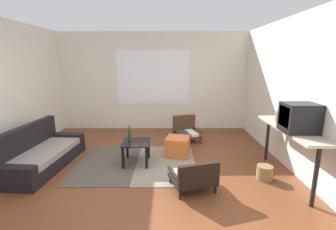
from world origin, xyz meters
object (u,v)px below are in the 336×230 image
Objects in this scene: armchair_by_window at (187,130)px; glass_bottle at (131,134)px; couch at (41,155)px; console_shelf at (291,134)px; coffee_table at (137,146)px; crt_television at (301,118)px; clay_vase at (283,116)px; wicker_basket at (266,173)px; ottoman_orange at (179,147)px; armchair_striped_foreground at (195,177)px.

glass_bottle reaches higher than armchair_by_window.
couch is 1.13× the size of console_shelf.
glass_bottle is at bearing 147.55° from coffee_table.
couch is 4.04× the size of crt_television.
clay_vase is 1.14× the size of wicker_basket.
console_shelf is at bearing 89.24° from crt_television.
glass_bottle is (-2.68, 0.37, -0.44)m from clay_vase.
crt_television reaches higher than wicker_basket.
console_shelf is at bearing -14.58° from glass_bottle.
armchair_by_window is 0.42× the size of console_shelf.
clay_vase reaches higher than armchair_by_window.
glass_bottle is (1.63, 0.23, 0.33)m from couch.
ottoman_orange is 2.32m from crt_television.
armchair_by_window is 2.81m from crt_television.
crt_television is at bearing -90.32° from clay_vase.
clay_vase is at bearing 89.68° from crt_television.
ottoman_orange is 0.27× the size of console_shelf.
armchair_by_window is at bearing 52.69° from coffee_table.
couch reaches higher than armchair_striped_foreground.
armchair_by_window is 1.55× the size of ottoman_orange.
wicker_basket is (2.20, -0.62, -0.23)m from coffee_table.
couch is 3.20m from armchair_by_window.
armchair_striped_foreground is at bearing -81.92° from ottoman_orange.
crt_television reaches higher than glass_bottle.
ottoman_orange is at bearing 144.71° from crt_television.
ottoman_orange is at bearing -104.09° from armchair_by_window.
glass_bottle is (-1.18, -1.29, 0.30)m from armchair_by_window.
console_shelf reaches higher than wicker_basket.
couch is at bearing -172.08° from glass_bottle.
coffee_table is (1.77, 0.14, 0.11)m from couch.
armchair_by_window is at bearing 88.68° from armchair_striped_foreground.
coffee_table is at bearing -127.31° from armchair_by_window.
console_shelf is (1.75, -1.00, 0.59)m from ottoman_orange.
ottoman_orange is (2.57, 0.53, -0.03)m from couch.
couch reaches higher than glass_bottle.
clay_vase reaches higher than couch.
armchair_by_window is 2.35m from armchair_striped_foreground.
console_shelf is 2.77m from glass_bottle.
armchair_striped_foreground is at bearing -166.65° from console_shelf.
wicker_basket is (2.34, -0.71, -0.44)m from glass_bottle.
couch is at bearing -151.72° from armchair_by_window.
glass_bottle is 1.14× the size of wicker_basket.
clay_vase is at bearing 90.00° from console_shelf.
clay_vase is at bearing -6.38° from coffee_table.
glass_bottle is at bearing 172.14° from clay_vase.
crt_television is 1.07m from wicker_basket.
clay_vase is at bearing 44.83° from wicker_basket.
armchair_by_window reaches higher than armchair_striped_foreground.
couch is 2.88m from armchair_striped_foreground.
armchair_by_window is 0.93× the size of armchair_striped_foreground.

